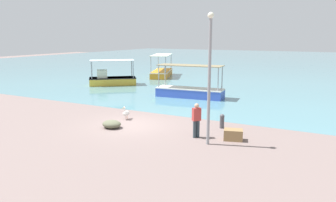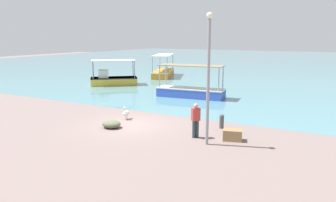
% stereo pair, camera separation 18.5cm
% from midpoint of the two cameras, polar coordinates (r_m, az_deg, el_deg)
% --- Properties ---
extents(ground, '(120.00, 120.00, 0.00)m').
position_cam_midpoint_polar(ground, '(18.32, -6.04, -4.14)').
color(ground, slate).
extents(harbor_water, '(110.00, 90.00, 0.00)m').
position_cam_midpoint_polar(harbor_water, '(63.53, 19.26, 6.34)').
color(harbor_water, teal).
rests_on(harbor_water, ground).
extents(fishing_boat_outer, '(5.52, 2.12, 2.57)m').
position_cam_midpoint_polar(fishing_boat_outer, '(26.19, 4.17, 1.82)').
color(fishing_boat_outer, blue).
rests_on(fishing_boat_outer, harbor_water).
extents(fishing_boat_center, '(4.71, 4.35, 2.47)m').
position_cam_midpoint_polar(fishing_boat_center, '(33.25, -9.44, 3.83)').
color(fishing_boat_center, gold).
rests_on(fishing_boat_center, harbor_water).
extents(fishing_boat_near_left, '(4.05, 6.49, 2.60)m').
position_cam_midpoint_polar(fishing_boat_near_left, '(39.60, -0.69, 5.07)').
color(fishing_boat_near_left, orange).
rests_on(fishing_boat_near_left, harbor_water).
extents(pelican, '(0.28, 0.80, 0.80)m').
position_cam_midpoint_polar(pelican, '(19.46, -7.04, -2.10)').
color(pelican, '#E0997A').
rests_on(pelican, ground).
extents(lamp_post, '(0.28, 0.28, 5.85)m').
position_cam_midpoint_polar(lamp_post, '(14.46, 7.41, 4.94)').
color(lamp_post, gray).
rests_on(lamp_post, ground).
extents(mooring_bollard, '(0.25, 0.25, 0.77)m').
position_cam_midpoint_polar(mooring_bollard, '(17.70, 9.62, -3.40)').
color(mooring_bollard, '#47474C').
rests_on(mooring_bollard, ground).
extents(fisherman_standing, '(0.42, 0.45, 1.69)m').
position_cam_midpoint_polar(fisherman_standing, '(15.83, 5.18, -3.21)').
color(fisherman_standing, '#2D3C44').
rests_on(fisherman_standing, ground).
extents(net_pile, '(1.05, 0.89, 0.42)m').
position_cam_midpoint_polar(net_pile, '(17.84, -9.55, -3.97)').
color(net_pile, '#5F624A').
rests_on(net_pile, ground).
extents(cargo_crate, '(1.00, 0.81, 0.52)m').
position_cam_midpoint_polar(cargo_crate, '(15.85, 11.49, -5.81)').
color(cargo_crate, olive).
rests_on(cargo_crate, ground).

